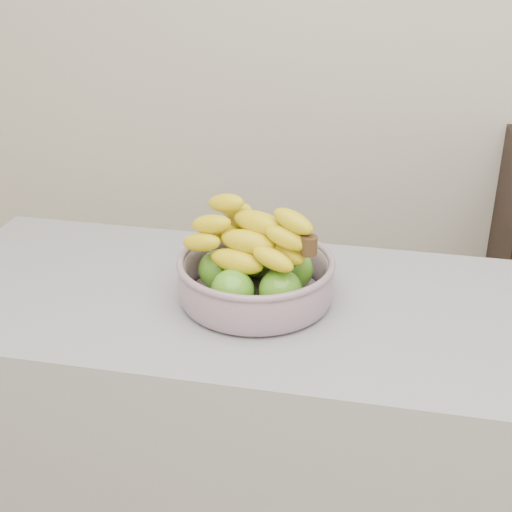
% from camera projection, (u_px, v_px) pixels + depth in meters
% --- Properties ---
extents(counter, '(2.00, 0.60, 0.90)m').
position_uv_depth(counter, '(381.00, 484.00, 1.62)').
color(counter, gray).
rests_on(counter, ground).
extents(fruit_bowl, '(0.32, 0.32, 0.20)m').
position_uv_depth(fruit_bowl, '(256.00, 273.00, 1.45)').
color(fruit_bowl, '#A2B1C3').
rests_on(fruit_bowl, counter).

